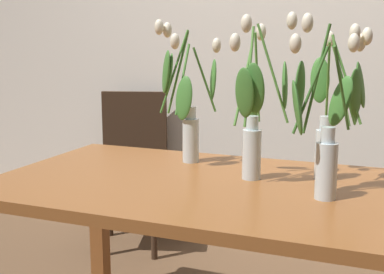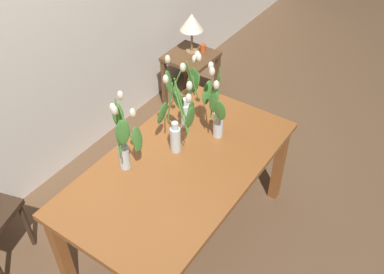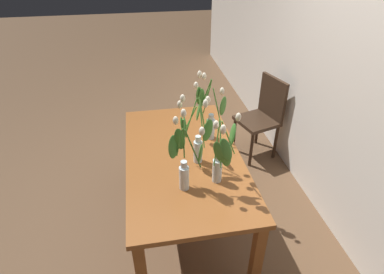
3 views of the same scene
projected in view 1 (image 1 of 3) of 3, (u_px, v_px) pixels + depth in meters
name	position (u px, v px, depth m)	size (l,w,h in m)	color
room_wall_rear	(295.00, 20.00, 2.90)	(9.00, 0.10, 2.70)	silver
dining_table	(218.00, 208.00, 1.83)	(1.60, 0.90, 0.74)	brown
tulip_vase_0	(187.00, 106.00, 2.07)	(0.22, 0.26, 0.58)	silver
tulip_vase_1	(321.00, 133.00, 1.61)	(0.20, 0.23, 0.58)	silver
tulip_vase_2	(255.00, 116.00, 1.81)	(0.21, 0.25, 0.59)	silver
tulip_vase_3	(336.00, 116.00, 1.82)	(0.22, 0.22, 0.55)	silver
dining_chair	(132.00, 160.00, 3.13)	(0.50, 0.50, 0.93)	#382619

